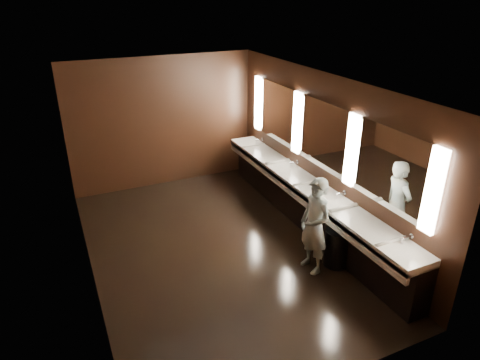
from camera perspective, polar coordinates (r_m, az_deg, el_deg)
name	(u,v)px	position (r m, az deg, el deg)	size (l,w,h in m)	color
floor	(217,249)	(7.36, -3.11, -9.17)	(6.00, 6.00, 0.00)	black
ceiling	(212,84)	(6.26, -3.70, 12.69)	(4.00, 6.00, 0.02)	#2D2D2B
wall_back	(163,123)	(9.39, -10.19, 7.54)	(4.00, 0.02, 2.80)	black
wall_front	(327,285)	(4.40, 11.54, -13.51)	(4.00, 0.02, 2.80)	black
wall_left	(80,198)	(6.32, -20.50, -2.21)	(0.02, 6.00, 2.80)	black
wall_right	(322,154)	(7.58, 10.84, 3.38)	(0.02, 6.00, 2.80)	black
sink_counter	(308,203)	(7.84, 9.08, -3.01)	(0.55, 5.40, 1.01)	black
mirror_band	(322,135)	(7.46, 10.92, 5.87)	(0.06, 5.03, 1.15)	white
person	(315,226)	(6.58, 9.94, -6.06)	(0.56, 0.37, 1.54)	#97C7E1
trash_bin	(337,247)	(7.00, 12.77, -8.75)	(0.40, 0.40, 0.62)	black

